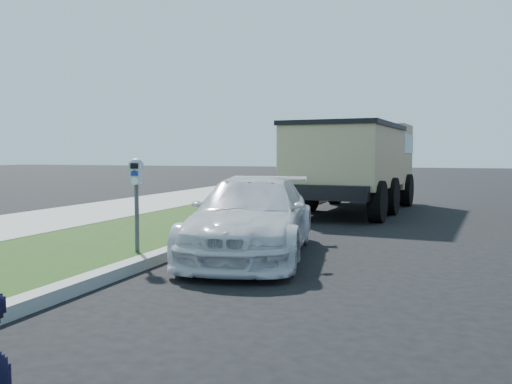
% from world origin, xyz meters
% --- Properties ---
extents(ground, '(120.00, 120.00, 0.00)m').
position_xyz_m(ground, '(0.00, 0.00, 0.00)').
color(ground, black).
rests_on(ground, ground).
extents(streetside, '(6.12, 50.00, 0.15)m').
position_xyz_m(streetside, '(-5.57, 2.00, 0.07)').
color(streetside, gray).
rests_on(streetside, ground).
extents(parking_meter, '(0.21, 0.15, 1.39)m').
position_xyz_m(parking_meter, '(-2.93, 0.03, 1.14)').
color(parking_meter, '#3F4247').
rests_on(parking_meter, ground).
extents(white_wagon, '(2.42, 4.42, 1.21)m').
position_xyz_m(white_wagon, '(-1.46, 1.06, 0.61)').
color(white_wagon, silver).
rests_on(white_wagon, ground).
extents(dump_truck, '(2.96, 6.53, 2.49)m').
position_xyz_m(dump_truck, '(-1.05, 8.49, 1.40)').
color(dump_truck, black).
rests_on(dump_truck, ground).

